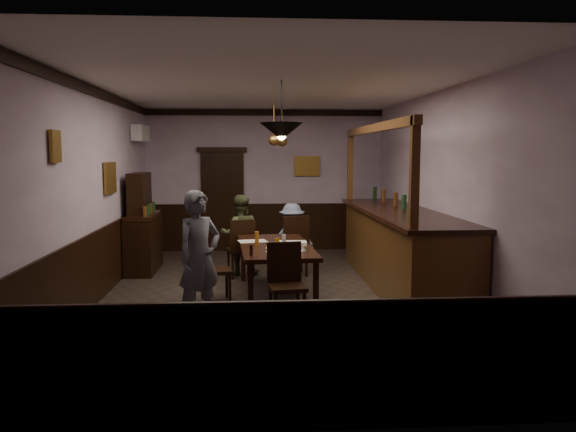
{
  "coord_description": "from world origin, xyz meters",
  "views": [
    {
      "loc": [
        -0.33,
        -7.98,
        2.08
      ],
      "look_at": [
        0.24,
        0.25,
        1.15
      ],
      "focal_mm": 35.0,
      "sensor_mm": 36.0,
      "label": 1
    }
  ],
  "objects": [
    {
      "name": "person_seated_left",
      "position": [
        -0.5,
        1.57,
        0.69
      ],
      "size": [
        0.7,
        0.57,
        1.37
      ],
      "primitive_type": "imported",
      "rotation": [
        0.0,
        0.0,
        3.21
      ],
      "color": "#444A2C",
      "rests_on": "ground"
    },
    {
      "name": "water_glass",
      "position": [
        0.16,
        0.06,
        0.82
      ],
      "size": [
        0.06,
        0.06,
        0.15
      ],
      "primitive_type": "cylinder",
      "color": "silver",
      "rests_on": "dining_table"
    },
    {
      "name": "pendant_brass_mid",
      "position": [
        0.1,
        1.81,
        2.3
      ],
      "size": [
        0.2,
        0.2,
        0.81
      ],
      "color": "#BF8C3F",
      "rests_on": "ground"
    },
    {
      "name": "door_back",
      "position": [
        -0.9,
        3.95,
        1.05
      ],
      "size": [
        0.9,
        0.06,
        2.1
      ],
      "primitive_type": "cube",
      "color": "black",
      "rests_on": "ground"
    },
    {
      "name": "pastry_ring_a",
      "position": [
        -0.03,
        -0.5,
        0.79
      ],
      "size": [
        0.13,
        0.13,
        0.04
      ],
      "primitive_type": "torus",
      "color": "#C68C47",
      "rests_on": "pastry_plate"
    },
    {
      "name": "picture_back",
      "position": [
        0.9,
        3.96,
        1.8
      ],
      "size": [
        0.55,
        0.04,
        0.42
      ],
      "color": "olive",
      "rests_on": "ground"
    },
    {
      "name": "pendant_iron",
      "position": [
        0.08,
        -0.75,
        2.35
      ],
      "size": [
        0.56,
        0.56,
        0.76
      ],
      "color": "black",
      "rests_on": "ground"
    },
    {
      "name": "coffee_cup",
      "position": [
        0.4,
        -0.49,
        0.8
      ],
      "size": [
        0.08,
        0.08,
        0.07
      ],
      "primitive_type": "imported",
      "rotation": [
        0.0,
        0.0,
        0.06
      ],
      "color": "white",
      "rests_on": "saucer"
    },
    {
      "name": "pastry_plate",
      "position": [
        -0.01,
        -0.55,
        0.76
      ],
      "size": [
        0.22,
        0.22,
        0.01
      ],
      "primitive_type": "cylinder",
      "color": "white",
      "rests_on": "dining_table"
    },
    {
      "name": "pepper_mill",
      "position": [
        -0.31,
        -0.76,
        0.82
      ],
      "size": [
        0.04,
        0.04,
        0.14
      ],
      "primitive_type": "cylinder",
      "color": "black",
      "rests_on": "dining_table"
    },
    {
      "name": "chair_near",
      "position": [
        0.1,
        -1.27,
        0.54
      ],
      "size": [
        0.48,
        0.48,
        0.99
      ],
      "rotation": [
        0.0,
        0.0,
        0.14
      ],
      "color": "black",
      "rests_on": "ground"
    },
    {
      "name": "beer_glass",
      "position": [
        -0.23,
        0.05,
        0.85
      ],
      "size": [
        0.06,
        0.06,
        0.2
      ],
      "primitive_type": "cylinder",
      "color": "#BF721E",
      "rests_on": "dining_table"
    },
    {
      "name": "saucer",
      "position": [
        0.36,
        -0.49,
        0.76
      ],
      "size": [
        0.15,
        0.15,
        0.01
      ],
      "primitive_type": "cylinder",
      "color": "white",
      "rests_on": "dining_table"
    },
    {
      "name": "newspaper_left",
      "position": [
        -0.29,
        0.4,
        0.75
      ],
      "size": [
        0.47,
        0.38,
        0.01
      ],
      "primitive_type": "cube",
      "rotation": [
        0.0,
        0.0,
        0.2
      ],
      "color": "silver",
      "rests_on": "dining_table"
    },
    {
      "name": "picture_left_large",
      "position": [
        -2.46,
        0.8,
        1.7
      ],
      "size": [
        0.04,
        0.62,
        0.48
      ],
      "color": "olive",
      "rests_on": "ground"
    },
    {
      "name": "pendant_brass_far",
      "position": [
        0.3,
        2.81,
        2.3
      ],
      "size": [
        0.2,
        0.2,
        0.81
      ],
      "color": "#BF8C3F",
      "rests_on": "ground"
    },
    {
      "name": "picture_left_small",
      "position": [
        -2.46,
        -1.6,
        2.15
      ],
      "size": [
        0.04,
        0.28,
        0.36
      ],
      "color": "olive",
      "rests_on": "ground"
    },
    {
      "name": "chair_far_left",
      "position": [
        -0.47,
        1.29,
        0.54
      ],
      "size": [
        0.51,
        0.51,
        0.98
      ],
      "rotation": [
        0.0,
        0.0,
        3.38
      ],
      "color": "black",
      "rests_on": "ground"
    },
    {
      "name": "soda_can",
      "position": [
        0.06,
        -0.08,
        0.81
      ],
      "size": [
        0.07,
        0.07,
        0.12
      ],
      "primitive_type": "cylinder",
      "color": "orange",
      "rests_on": "dining_table"
    },
    {
      "name": "sideboard",
      "position": [
        -2.21,
        1.95,
        0.69
      ],
      "size": [
        0.47,
        1.31,
        1.73
      ],
      "color": "black",
      "rests_on": "ground"
    },
    {
      "name": "person_standing",
      "position": [
        -0.94,
        -1.26,
        0.82
      ],
      "size": [
        0.71,
        0.69,
        1.64
      ],
      "primitive_type": "imported",
      "rotation": [
        0.0,
        0.0,
        0.72
      ],
      "color": "#585865",
      "rests_on": "ground"
    },
    {
      "name": "chair_side",
      "position": [
        -0.88,
        -0.21,
        0.51
      ],
      "size": [
        0.47,
        0.47,
        0.93
      ],
      "rotation": [
        0.0,
        0.0,
        1.74
      ],
      "color": "black",
      "rests_on": "ground"
    },
    {
      "name": "chair_far_right",
      "position": [
        0.42,
        1.34,
        0.57
      ],
      "size": [
        0.52,
        0.52,
        1.04
      ],
      "rotation": [
        0.0,
        0.0,
        3.31
      ],
      "color": "black",
      "rests_on": "ground"
    },
    {
      "name": "napkin",
      "position": [
        -0.03,
        -0.21,
        0.75
      ],
      "size": [
        0.16,
        0.16,
        0.0
      ],
      "primitive_type": "cube",
      "rotation": [
        0.0,
        0.0,
        0.06
      ],
      "color": "#FFF15D",
      "rests_on": "dining_table"
    },
    {
      "name": "room",
      "position": [
        0.0,
        0.0,
        1.5
      ],
      "size": [
        5.01,
        8.01,
        3.01
      ],
      "color": "#2D2621",
      "rests_on": "ground"
    },
    {
      "name": "bar_counter",
      "position": [
        1.99,
        0.46,
        0.63
      ],
      "size": [
        1.04,
        4.49,
        2.51
      ],
      "color": "#4E3015",
      "rests_on": "ground"
    },
    {
      "name": "dining_table",
      "position": [
        0.04,
        0.05,
        0.69
      ],
      "size": [
        1.12,
        2.25,
        0.75
      ],
      "rotation": [
        0.0,
        0.0,
        0.06
      ],
      "color": "black",
      "rests_on": "ground"
    },
    {
      "name": "ac_unit",
      "position": [
        -2.38,
        2.9,
        2.45
      ],
      "size": [
        0.2,
        0.85,
        0.3
      ],
      "color": "white",
      "rests_on": "ground"
    },
    {
      "name": "person_seated_right",
      "position": [
        0.4,
        1.62,
        0.61
      ],
      "size": [
        0.83,
        0.54,
        1.21
      ],
      "primitive_type": "imported",
      "rotation": [
        0.0,
        0.0,
        3.27
      ],
      "color": "slate",
      "rests_on": "ground"
    },
    {
      "name": "newspaper_right",
      "position": [
        0.31,
        0.29,
        0.75
      ],
      "size": [
        0.43,
        0.32,
        0.01
      ],
      "primitive_type": "cube",
      "rotation": [
        0.0,
        0.0,
        -0.05
      ],
      "color": "silver",
      "rests_on": "dining_table"
    },
    {
      "name": "pastry_ring_b",
      "position": [
        0.02,
        -0.47,
        0.79
      ],
      "size": [
        0.13,
        0.13,
        0.04
      ],
      "primitive_type": "torus",
      "color": "#C68C47",
      "rests_on": "pastry_plate"
    }
  ]
}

